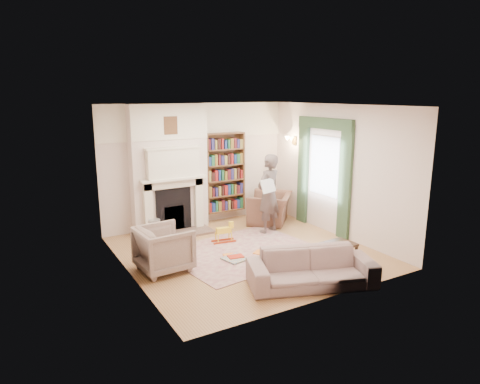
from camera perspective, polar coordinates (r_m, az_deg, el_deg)
floor at (r=8.39m, az=0.86°, el=-8.01°), size 4.50×4.50×0.00m
ceiling at (r=7.83m, az=0.93°, el=11.48°), size 4.50×4.50×0.00m
wall_back at (r=9.96m, az=-5.76°, el=3.66°), size 4.50×0.00×4.50m
wall_front at (r=6.22m, az=11.57°, el=-2.27°), size 4.50×0.00×4.50m
wall_left at (r=7.14m, az=-14.82°, el=-0.48°), size 0.00×4.50×4.50m
wall_right at (r=9.33m, az=12.86°, el=2.76°), size 0.00×4.50×4.50m
fireplace at (r=9.50m, az=-9.39°, el=3.01°), size 1.70×0.58×2.80m
bookcase at (r=10.17m, az=-2.09°, el=2.62°), size 1.00×0.24×1.85m
window at (r=9.60m, az=11.20°, el=3.43°), size 0.02×0.90×1.30m
curtain_left at (r=9.12m, az=13.84°, el=1.19°), size 0.07×0.32×2.40m
curtain_right at (r=10.15m, az=8.40°, el=2.62°), size 0.07×0.32×2.40m
pelmet at (r=9.47m, az=11.24°, el=8.96°), size 0.09×1.70×0.24m
wall_sconce at (r=10.27m, az=6.39°, el=6.74°), size 0.20×0.24×0.24m
rug at (r=8.41m, az=0.39°, el=-7.91°), size 3.02×2.48×0.01m
armchair_reading at (r=10.19m, az=4.02°, el=-2.14°), size 1.42×1.42×0.70m
armchair_left at (r=7.56m, az=-10.12°, el=-7.46°), size 0.93×0.91×0.79m
sofa at (r=7.01m, az=9.53°, el=-9.99°), size 2.15×1.43×0.59m
man_reading at (r=9.34m, az=3.83°, el=-0.24°), size 0.74×0.60×1.75m
newspaper at (r=9.04m, az=3.76°, el=0.83°), size 0.44×0.25×0.28m
coffee_table at (r=7.76m, az=12.55°, el=-8.36°), size 0.73×0.50×0.45m
paraffin_heater at (r=8.80m, az=-11.31°, el=-5.35°), size 0.27×0.27×0.55m
rocking_horse at (r=8.85m, az=-2.20°, el=-5.42°), size 0.51×0.26×0.43m
board_game at (r=8.00m, az=-0.66°, el=-8.89°), size 0.47×0.47×0.03m
game_box_lid at (r=8.04m, az=-0.57°, el=-8.68°), size 0.31×0.23×0.05m
comic_annuals at (r=8.20m, az=2.43°, el=-8.39°), size 1.20×0.73×0.02m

